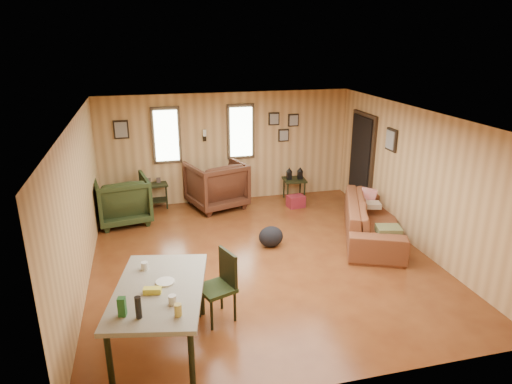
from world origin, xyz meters
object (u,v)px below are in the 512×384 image
sofa (373,213)px  recliner_brown (216,182)px  end_table (155,191)px  dining_table (159,294)px  recliner_green (122,198)px  side_table (294,178)px

sofa → recliner_brown: recliner_brown is taller
sofa → end_table: 4.60m
dining_table → recliner_green: bearing=109.0°
recliner_green → end_table: recliner_green is taller
side_table → recliner_green: bearing=-174.1°
recliner_brown → end_table: size_ratio=1.66×
recliner_brown → sofa: bearing=120.6°
end_table → dining_table: size_ratio=0.37×
recliner_green → end_table: (0.65, 0.69, -0.14)m
sofa → side_table: bearing=42.0°
recliner_green → end_table: 0.95m
sofa → side_table: 2.37m
recliner_brown → side_table: (1.77, -0.00, -0.03)m
end_table → recliner_green: bearing=-133.3°
side_table → dining_table: bearing=-124.8°
side_table → dining_table: (-3.17, -4.56, 0.24)m
sofa → side_table: size_ratio=3.15×
end_table → dining_table: bearing=-91.3°
recliner_brown → recliner_green: (-1.94, -0.39, -0.04)m
recliner_brown → end_table: bearing=-30.9°
sofa → side_table: sofa is taller
end_table → side_table: 3.08m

